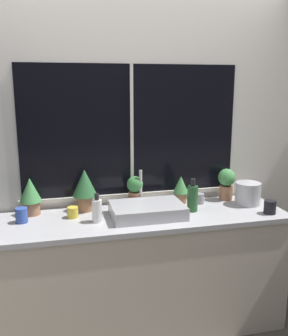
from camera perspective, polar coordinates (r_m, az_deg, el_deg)
name	(u,v)px	position (r m, az deg, el deg)	size (l,w,h in m)	color
wall_back	(131,146)	(2.93, -2.02, 3.40)	(8.00, 0.09, 2.70)	silver
counter	(142,273)	(2.89, -0.37, -15.68)	(2.13, 0.60, 0.90)	beige
sink	(147,210)	(2.68, 0.48, -6.41)	(0.51, 0.40, 0.29)	#ADADB2
potted_plant_far_left	(30,195)	(2.80, -16.93, -3.89)	(0.16, 0.16, 0.27)	#9E6B4C
potted_plant_left	(85,187)	(2.80, -9.02, -2.86)	(0.18, 0.18, 0.31)	#9E6B4C
potted_plant_center	(134,190)	(2.86, -1.49, -3.38)	(0.12, 0.12, 0.24)	#9E6B4C
potted_plant_right	(181,188)	(2.96, 5.62, -3.06)	(0.12, 0.12, 0.22)	#9E6B4C
potted_plant_far_right	(226,182)	(3.11, 12.46, -2.14)	(0.14, 0.14, 0.26)	#9E6B4C
soap_bottle	(97,210)	(2.58, -7.17, -6.39)	(0.07, 0.07, 0.20)	white
bottle_tall	(193,198)	(2.79, 7.40, -4.51)	(0.08, 0.08, 0.25)	#235128
mug_yellow	(73,212)	(2.70, -10.80, -6.65)	(0.08, 0.08, 0.08)	gold
mug_grey	(199,198)	(3.00, 8.37, -4.61)	(0.08, 0.08, 0.08)	gray
mug_black	(270,207)	(2.88, 18.64, -5.66)	(0.09, 0.09, 0.10)	black
mug_blue	(22,215)	(2.69, -18.16, -6.86)	(0.08, 0.08, 0.10)	#3351AD
kettle	(248,193)	(3.04, 15.55, -3.64)	(0.19, 0.19, 0.19)	#B2B2B7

